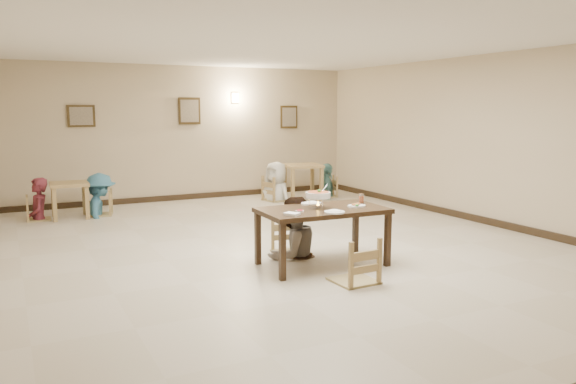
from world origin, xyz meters
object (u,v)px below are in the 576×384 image
bg_chair_ll (38,197)px  bg_diner_b (99,173)px  bg_table_right (303,170)px  main_table (323,214)px  main_diner (293,197)px  chair_near (354,239)px  bg_table_left (69,190)px  curry_warmer (318,195)px  bg_diner_a (37,178)px  bg_chair_rl (276,177)px  bg_diner_c (276,162)px  drink_glass (361,199)px  bg_chair_lr (99,191)px  bg_chair_rr (327,177)px  bg_diner_d (327,163)px  chair_far (289,221)px

bg_chair_ll → bg_diner_b: bearing=-88.8°
bg_table_right → bg_diner_b: size_ratio=0.57×
main_table → main_diner: bearing=104.4°
main_table → chair_near: bearing=-90.2°
chair_near → bg_diner_b: (-2.04, 5.80, 0.30)m
bg_table_left → curry_warmer: bearing=-62.3°
main_table → bg_diner_a: size_ratio=1.05×
bg_chair_rl → bg_diner_c: (0.00, 0.00, 0.35)m
drink_glass → bg_diner_a: 6.22m
bg_table_left → bg_diner_c: (4.36, 0.10, 0.33)m
bg_table_left → bg_diner_c: 4.37m
bg_chair_lr → bg_diner_a: bearing=-75.8°
bg_table_left → bg_table_right: 5.01m
main_table → bg_chair_ll: bg_chair_ll is taller
bg_chair_rr → bg_chair_lr: bearing=-72.8°
curry_warmer → bg_diner_a: 5.86m
bg_table_left → bg_chair_ll: 0.56m
bg_chair_rl → bg_diner_a: 4.91m
curry_warmer → main_diner: bearing=99.0°
chair_near → drink_glass: 1.18m
bg_chair_lr → main_table: bearing=36.8°
bg_table_left → bg_diner_b: bearing=6.2°
bg_table_left → bg_diner_b: (0.55, 0.06, 0.28)m
curry_warmer → bg_diner_d: bg_diner_d is taller
bg_diner_b → bg_diner_d: bg_diner_b is taller
bg_chair_ll → bg_diner_b: bg_diner_b is taller
bg_chair_lr → bg_diner_a: size_ratio=0.59×
chair_near → bg_diner_d: bearing=-120.1°
drink_glass → bg_diner_c: size_ratio=0.08×
main_diner → bg_diner_a: main_diner is taller
chair_near → bg_diner_b: 6.15m
bg_chair_rl → chair_far: bearing=143.5°
bg_chair_rr → bg_diner_d: 0.33m
main_table → bg_diner_a: (-3.16, 5.00, 0.11)m
drink_glass → bg_diner_d: 5.46m
bg_chair_lr → bg_chair_rr: bg_chair_lr is taller
bg_chair_ll → bg_diner_b: size_ratio=0.53×
chair_near → bg_diner_a: 6.60m
bg_chair_lr → bg_diner_a: (-1.09, 0.00, 0.33)m
chair_near → bg_chair_lr: bearing=-72.8°
bg_chair_ll → bg_diner_b: 1.16m
main_table → bg_table_right: size_ratio=1.78×
bg_chair_rr → bg_diner_a: bearing=-72.9°
curry_warmer → bg_diner_d: bearing=58.1°
bg_chair_rl → drink_glass: bearing=154.8°
main_diner → bg_diner_b: size_ratio=1.02×
drink_glass → bg_diner_d: bg_diner_d is taller
main_diner → bg_diner_c: bg_diner_c is taller
bg_chair_lr → bg_chair_ll: bearing=-75.8°
bg_diner_d → bg_chair_rr: bearing=23.9°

